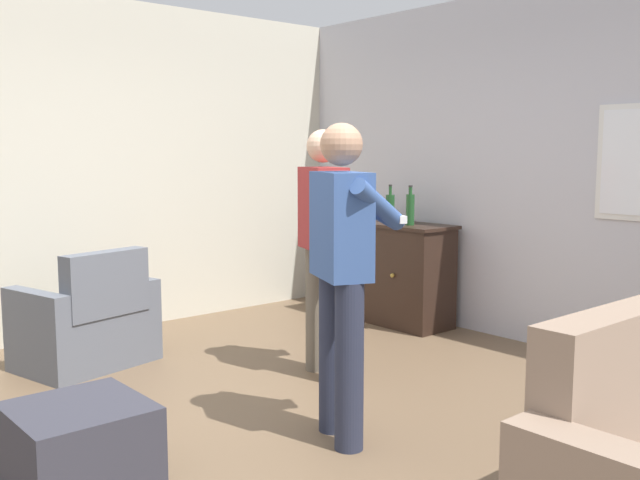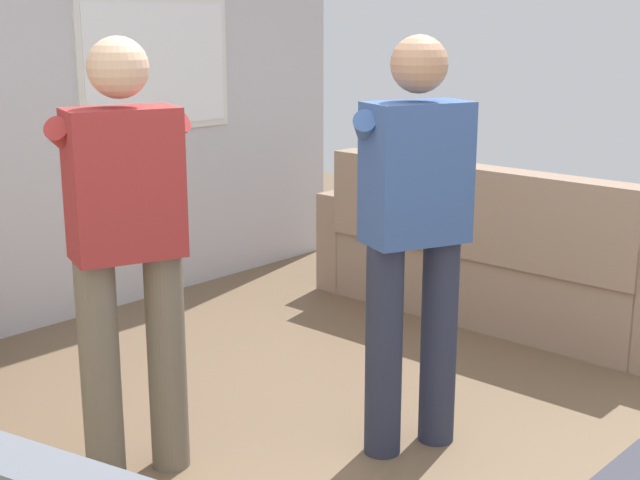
# 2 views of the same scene
# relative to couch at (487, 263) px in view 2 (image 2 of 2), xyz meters

# --- Properties ---
(couch) EXTENTS (0.57, 2.30, 0.94)m
(couch) POSITION_rel_couch_xyz_m (0.00, 0.00, 0.00)
(couch) COLOR gray
(couch) RESTS_ON ground
(person_standing_left) EXTENTS (0.53, 0.52, 1.68)m
(person_standing_left) POSITION_rel_couch_xyz_m (-2.49, 0.03, 0.59)
(person_standing_left) COLOR #6B6051
(person_standing_left) RESTS_ON ground
(person_standing_right) EXTENTS (0.52, 0.52, 1.68)m
(person_standing_right) POSITION_rel_couch_xyz_m (-1.59, -0.62, 0.59)
(person_standing_right) COLOR #282D42
(person_standing_right) RESTS_ON ground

